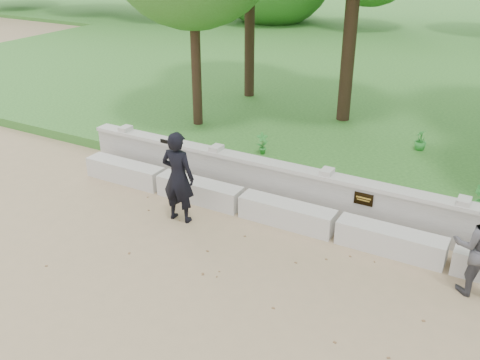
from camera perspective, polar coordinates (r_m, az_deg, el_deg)
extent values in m
plane|color=#98805D|center=(8.65, 5.71, -11.83)|extent=(80.00, 80.00, 0.00)
cube|color=#285720|center=(21.18, 21.61, 9.68)|extent=(40.00, 22.00, 0.25)
cube|color=beige|center=(12.31, -12.15, 0.85)|extent=(1.90, 0.45, 0.45)
cube|color=beige|center=(11.18, -4.34, -1.20)|extent=(1.90, 0.45, 0.45)
cube|color=beige|center=(10.33, 5.01, -3.62)|extent=(1.90, 0.45, 0.45)
cube|color=beige|center=(9.81, 15.74, -6.26)|extent=(1.90, 0.45, 0.45)
cube|color=#BAB7B0|center=(10.52, 11.60, -2.36)|extent=(12.50, 0.25, 0.82)
cube|color=beige|center=(10.32, 11.82, -0.14)|extent=(12.50, 0.35, 0.08)
cube|color=black|center=(10.23, 13.04, -2.00)|extent=(0.36, 0.02, 0.24)
imported|color=black|center=(10.21, -6.62, 0.30)|extent=(0.70, 0.48, 1.83)
cube|color=black|center=(9.61, -8.13, 4.11)|extent=(0.14, 0.03, 0.07)
imported|color=#434349|center=(8.94, 24.22, -6.51)|extent=(0.91, 0.77, 1.64)
cylinder|color=#382619|center=(17.17, 1.04, 16.57)|extent=(0.32, 0.32, 4.69)
cylinder|color=#382619|center=(14.55, -4.75, 13.33)|extent=(0.26, 0.26, 3.91)
cylinder|color=#382619|center=(15.01, 11.76, 16.19)|extent=(0.37, 0.37, 5.41)
imported|color=#2D8631|center=(12.85, 2.40, 3.91)|extent=(0.34, 0.34, 0.54)
imported|color=#2D8631|center=(13.82, 18.72, 4.08)|extent=(0.29, 0.32, 0.52)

